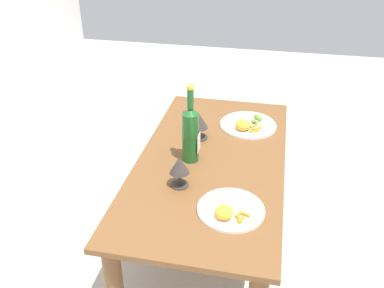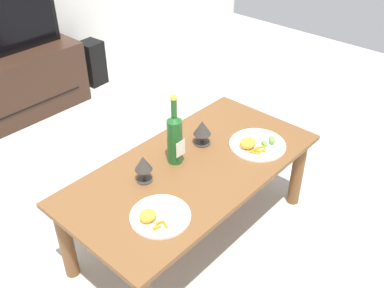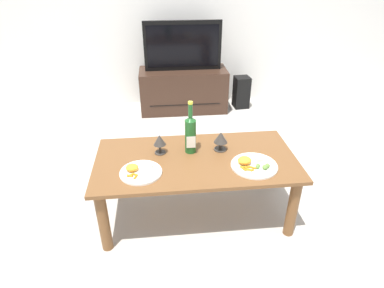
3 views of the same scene
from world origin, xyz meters
The scene contains 10 objects.
ground_plane centered at (0.00, 0.00, 0.00)m, with size 6.40×6.40×0.00m, color #B7B2A8.
dining_table centered at (0.00, 0.00, 0.39)m, with size 1.34×0.67×0.47m.
tv_stand centered at (0.07, 1.90, 0.25)m, with size 1.02×0.44×0.50m.
tv_screen centered at (0.07, 1.90, 0.78)m, with size 0.88×0.05×0.55m.
floor_speaker centered at (0.79, 1.90, 0.19)m, with size 0.18×0.18×0.39m, color black.
wine_bottle centered at (-0.03, 0.09, 0.62)m, with size 0.08×0.08×0.37m.
goblet_left centered at (-0.24, 0.10, 0.57)m, with size 0.08×0.08×0.14m.
goblet_right centered at (0.18, 0.10, 0.57)m, with size 0.09×0.09×0.14m.
dinner_plate_left centered at (-0.37, -0.13, 0.49)m, with size 0.26×0.26×0.05m.
dinner_plate_right centered at (0.35, -0.13, 0.49)m, with size 0.30×0.30×0.06m.
Camera 3 is at (-0.22, -1.82, 1.64)m, focal length 30.40 mm.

